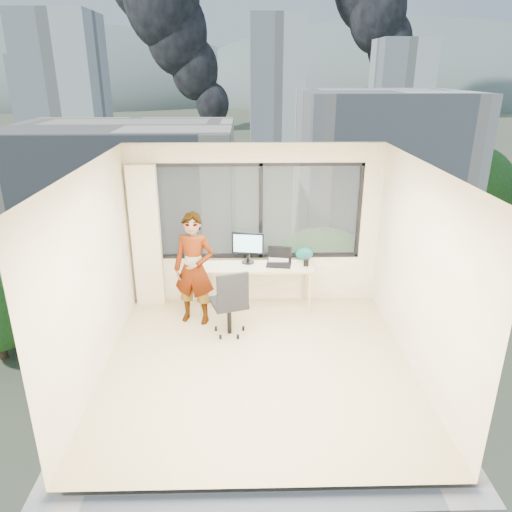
{
  "coord_description": "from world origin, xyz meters",
  "views": [
    {
      "loc": [
        -0.16,
        -5.38,
        3.62
      ],
      "look_at": [
        0.0,
        1.0,
        1.15
      ],
      "focal_mm": 33.77,
      "sensor_mm": 36.0,
      "label": 1
    }
  ],
  "objects_px": {
    "desk": "(255,286)",
    "handbag": "(304,253)",
    "chair": "(229,301)",
    "laptop": "(279,258)",
    "game_console": "(278,258)",
    "person": "(194,269)",
    "monitor": "(248,248)"
  },
  "relations": [
    {
      "from": "desk",
      "to": "handbag",
      "type": "height_order",
      "value": "handbag"
    },
    {
      "from": "chair",
      "to": "laptop",
      "type": "xyz_separation_m",
      "value": [
        0.77,
        0.79,
        0.35
      ]
    },
    {
      "from": "desk",
      "to": "laptop",
      "type": "distance_m",
      "value": 0.62
    },
    {
      "from": "game_console",
      "to": "person",
      "type": "bearing_deg",
      "value": -153.46
    },
    {
      "from": "person",
      "to": "handbag",
      "type": "relative_size",
      "value": 6.1
    },
    {
      "from": "person",
      "to": "laptop",
      "type": "bearing_deg",
      "value": 31.33
    },
    {
      "from": "chair",
      "to": "handbag",
      "type": "xyz_separation_m",
      "value": [
        1.19,
        1.01,
        0.33
      ]
    },
    {
      "from": "monitor",
      "to": "handbag",
      "type": "height_order",
      "value": "monitor"
    },
    {
      "from": "desk",
      "to": "person",
      "type": "bearing_deg",
      "value": -155.27
    },
    {
      "from": "game_console",
      "to": "desk",
      "type": "bearing_deg",
      "value": -153.39
    },
    {
      "from": "monitor",
      "to": "laptop",
      "type": "distance_m",
      "value": 0.52
    },
    {
      "from": "handbag",
      "to": "chair",
      "type": "bearing_deg",
      "value": -119.75
    },
    {
      "from": "desk",
      "to": "monitor",
      "type": "relative_size",
      "value": 3.54
    },
    {
      "from": "chair",
      "to": "person",
      "type": "xyz_separation_m",
      "value": [
        -0.52,
        0.4,
        0.33
      ]
    },
    {
      "from": "monitor",
      "to": "handbag",
      "type": "xyz_separation_m",
      "value": [
        0.91,
        0.1,
        -0.15
      ]
    },
    {
      "from": "chair",
      "to": "handbag",
      "type": "distance_m",
      "value": 1.6
    },
    {
      "from": "desk",
      "to": "handbag",
      "type": "bearing_deg",
      "value": 13.4
    },
    {
      "from": "person",
      "to": "monitor",
      "type": "distance_m",
      "value": 0.96
    },
    {
      "from": "person",
      "to": "game_console",
      "type": "bearing_deg",
      "value": 39.33
    },
    {
      "from": "chair",
      "to": "game_console",
      "type": "height_order",
      "value": "chair"
    },
    {
      "from": "game_console",
      "to": "handbag",
      "type": "distance_m",
      "value": 0.43
    },
    {
      "from": "chair",
      "to": "person",
      "type": "relative_size",
      "value": 0.61
    },
    {
      "from": "person",
      "to": "laptop",
      "type": "distance_m",
      "value": 1.35
    },
    {
      "from": "chair",
      "to": "desk",
      "type": "bearing_deg",
      "value": 46.47
    },
    {
      "from": "desk",
      "to": "game_console",
      "type": "height_order",
      "value": "game_console"
    },
    {
      "from": "desk",
      "to": "game_console",
      "type": "distance_m",
      "value": 0.59
    },
    {
      "from": "desk",
      "to": "laptop",
      "type": "relative_size",
      "value": 4.5
    },
    {
      "from": "laptop",
      "to": "chair",
      "type": "bearing_deg",
      "value": -124.64
    },
    {
      "from": "desk",
      "to": "laptop",
      "type": "bearing_deg",
      "value": -5.07
    },
    {
      "from": "monitor",
      "to": "game_console",
      "type": "bearing_deg",
      "value": 19.2
    },
    {
      "from": "monitor",
      "to": "desk",
      "type": "bearing_deg",
      "value": -29.54
    },
    {
      "from": "chair",
      "to": "game_console",
      "type": "xyz_separation_m",
      "value": [
        0.77,
        1.0,
        0.26
      ]
    }
  ]
}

